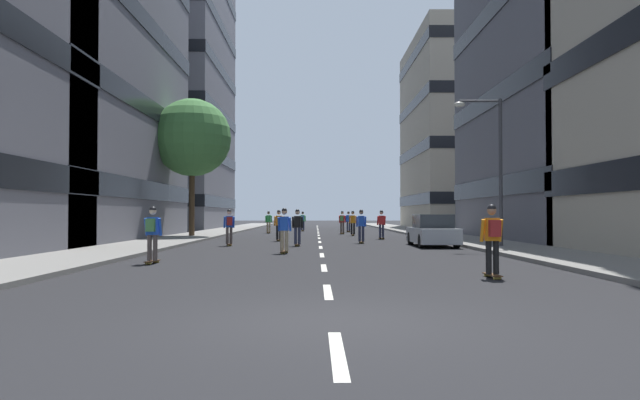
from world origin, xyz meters
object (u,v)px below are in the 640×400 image
(streetlamp_right, at_px, (492,155))
(skater_5, at_px, (303,220))
(skater_3, at_px, (279,224))
(skater_0, at_px, (152,231))
(skater_6, at_px, (229,225))
(skater_7, at_px, (348,221))
(skater_12, at_px, (353,222))
(street_tree_near, at_px, (192,138))
(parked_car_near, at_px, (432,232))
(skater_11, at_px, (297,226))
(skater_2, at_px, (269,221))
(skater_10, at_px, (361,225))
(skater_1, at_px, (342,221))
(skater_4, at_px, (382,223))
(skater_8, at_px, (284,228))
(skater_9, at_px, (492,236))

(streetlamp_right, height_order, skater_5, streetlamp_right)
(skater_3, bearing_deg, skater_0, -101.44)
(skater_6, height_order, skater_7, same)
(streetlamp_right, xyz_separation_m, skater_12, (-5.15, 15.44, -3.15))
(street_tree_near, height_order, skater_3, street_tree_near)
(parked_car_near, xyz_separation_m, street_tree_near, (-13.63, 9.99, 5.81))
(skater_7, distance_m, skater_12, 8.27)
(parked_car_near, xyz_separation_m, skater_11, (-6.45, 0.24, 0.29))
(skater_7, height_order, skater_12, same)
(streetlamp_right, distance_m, skater_0, 15.14)
(streetlamp_right, bearing_deg, skater_5, 108.81)
(skater_3, relative_size, skater_11, 1.00)
(skater_6, xyz_separation_m, skater_12, (6.83, 12.89, -0.03))
(skater_2, bearing_deg, skater_10, -68.30)
(streetlamp_right, height_order, skater_3, streetlamp_right)
(street_tree_near, bearing_deg, streetlamp_right, -37.35)
(streetlamp_right, bearing_deg, skater_1, 107.06)
(skater_4, bearing_deg, street_tree_near, 168.82)
(skater_6, bearing_deg, skater_8, -60.82)
(skater_9, bearing_deg, skater_12, 93.40)
(skater_8, relative_size, skater_12, 1.00)
(skater_0, bearing_deg, skater_9, -23.40)
(street_tree_near, relative_size, skater_11, 5.02)
(skater_6, distance_m, skater_7, 22.28)
(skater_6, bearing_deg, streetlamp_right, -12.02)
(skater_10, height_order, skater_11, same)
(skater_7, distance_m, skater_9, 35.09)
(skater_1, height_order, skater_9, same)
(skater_3, xyz_separation_m, skater_12, (4.74, 8.04, 0.00))
(skater_6, xyz_separation_m, skater_10, (6.59, 2.42, -0.03))
(skater_8, height_order, skater_9, same)
(streetlamp_right, distance_m, skater_11, 9.52)
(skater_7, distance_m, skater_10, 18.74)
(skater_0, xyz_separation_m, skater_3, (2.98, 14.72, -0.03))
(streetlamp_right, relative_size, skater_8, 3.65)
(skater_1, distance_m, skater_2, 6.03)
(parked_car_near, xyz_separation_m, skater_6, (-9.75, 0.44, 0.32))
(street_tree_near, distance_m, skater_2, 10.88)
(skater_5, bearing_deg, skater_11, -89.34)
(skater_7, xyz_separation_m, skater_8, (-4.05, -26.43, 0.00))
(skater_0, bearing_deg, streetlamp_right, 29.65)
(skater_3, height_order, skater_6, same)
(skater_3, bearing_deg, skater_12, 59.46)
(skater_12, bearing_deg, skater_0, -108.74)
(street_tree_near, bearing_deg, skater_10, -34.29)
(parked_car_near, height_order, skater_12, skater_12)
(parked_car_near, bearing_deg, skater_5, 105.55)
(skater_5, height_order, skater_6, same)
(skater_4, height_order, skater_8, same)
(parked_car_near, bearing_deg, skater_3, 145.39)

